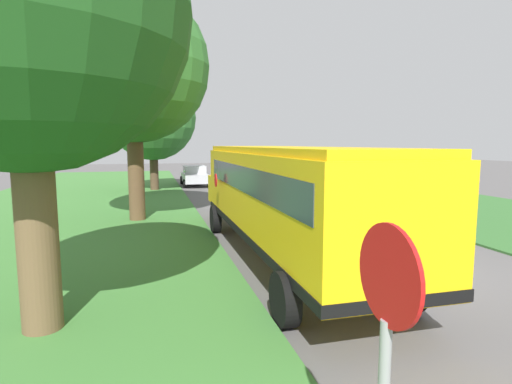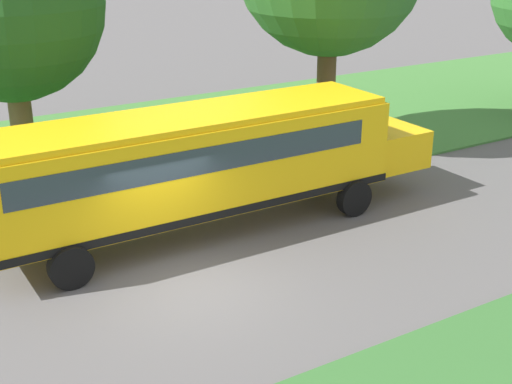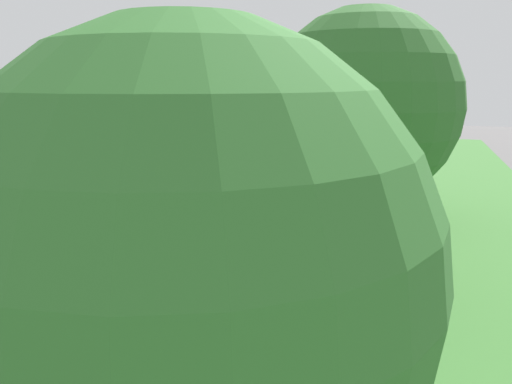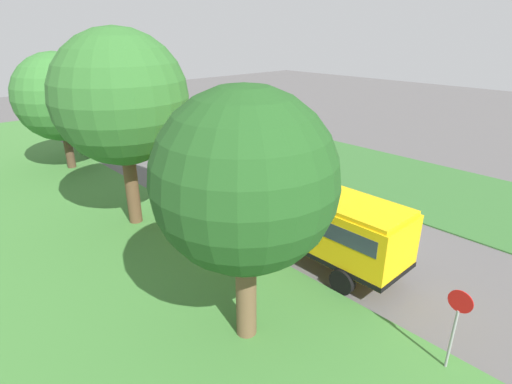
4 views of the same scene
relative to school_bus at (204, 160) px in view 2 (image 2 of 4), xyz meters
name	(u,v)px [view 2 (image 2 of 4)]	position (x,y,z in m)	size (l,w,h in m)	color
ground_plane	(189,287)	(2.58, -1.77, -1.92)	(120.00, 120.00, 0.00)	#565454
grass_verge	(55,162)	(-7.42, -1.77, -1.88)	(12.00, 80.00, 0.08)	#3D7533
school_bus	(204,160)	(0.00, 0.00, 0.00)	(2.84, 12.42, 3.16)	yellow
oak_tree_beside_bus	(7,3)	(-5.22, -3.17, 3.54)	(5.32, 5.32, 8.06)	brown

